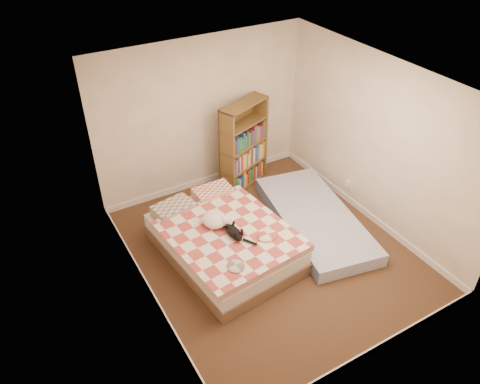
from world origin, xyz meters
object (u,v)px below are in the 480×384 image
bed (223,239)px  bookshelf (243,155)px  floor_mattress (315,219)px  black_cat (233,231)px  white_dog (216,219)px

bed → bookshelf: bearing=44.6°
bed → floor_mattress: 1.52m
bookshelf → black_cat: bookshelf is taller
bed → floor_mattress: size_ratio=0.95×
bed → floor_mattress: bearing=-11.3°
bed → bookshelf: size_ratio=1.46×
floor_mattress → bed: bearing=-174.4°
bookshelf → floor_mattress: size_ratio=0.65×
bed → black_cat: black_cat is taller
bed → floor_mattress: bed is taller
bookshelf → floor_mattress: (0.36, -1.52, -0.44)m
bookshelf → white_dog: bearing=-153.3°
bookshelf → floor_mattress: bearing=-97.6°
floor_mattress → black_cat: 1.53m
white_dog → bookshelf: bearing=54.6°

